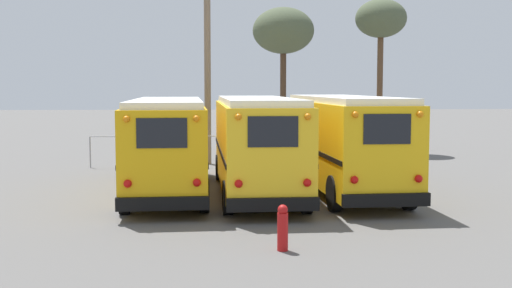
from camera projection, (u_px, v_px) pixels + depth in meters
name	position (u px, v px, depth m)	size (l,w,h in m)	color
ground_plane	(256.00, 194.00, 21.74)	(160.00, 160.00, 0.00)	#5B5956
school_bus_0	(168.00, 142.00, 21.87)	(2.94, 10.20, 3.20)	#EAAA0F
school_bus_1	(257.00, 142.00, 21.50)	(2.79, 9.66, 3.26)	yellow
school_bus_2	(344.00, 140.00, 21.89)	(2.96, 9.51, 3.30)	yellow
utility_pole	(207.00, 60.00, 29.74)	(1.80, 0.31, 9.42)	#75604C
bare_tree_0	(283.00, 32.00, 34.78)	(3.34, 3.34, 7.91)	#473323
bare_tree_1	(381.00, 21.00, 35.10)	(2.80, 2.80, 8.40)	brown
fence_line	(246.00, 145.00, 29.05)	(14.06, 0.06, 1.42)	#939399
fire_hydrant	(283.00, 227.00, 14.15)	(0.24, 0.24, 1.03)	#B21414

